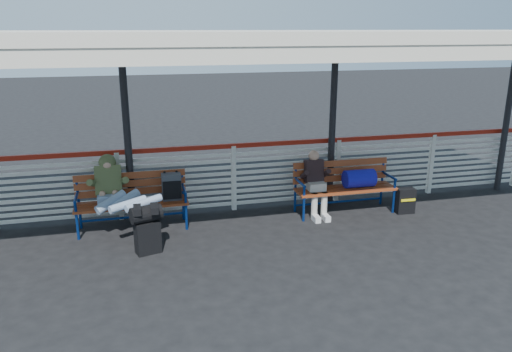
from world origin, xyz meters
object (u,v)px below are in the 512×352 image
object	(u,v)px
bench_left	(143,193)
bench_right	(351,180)
luggage_stack	(147,227)
traveler_man	(122,197)
companion_person	(316,183)
suitcase_side	(405,201)

from	to	relation	value
bench_left	bench_right	distance (m)	3.62
luggage_stack	traveler_man	world-z (taller)	traveler_man
luggage_stack	bench_right	world-z (taller)	bench_right
companion_person	luggage_stack	bearing A→B (deg)	-163.36
bench_right	bench_left	bearing A→B (deg)	177.77
bench_left	companion_person	bearing A→B (deg)	-2.97
bench_right	companion_person	distance (m)	0.66
suitcase_side	bench_left	bearing A→B (deg)	175.84
luggage_stack	traveler_man	size ratio (longest dim) A/B	0.45
companion_person	bench_left	bearing A→B (deg)	177.03
bench_left	luggage_stack	bearing A→B (deg)	-89.26
luggage_stack	bench_right	size ratio (longest dim) A/B	0.41
traveler_man	suitcase_side	xyz separation A→B (m)	(4.89, -0.10, -0.44)
traveler_man	companion_person	size ratio (longest dim) A/B	1.43
bench_right	traveler_man	size ratio (longest dim) A/B	1.10
traveler_man	companion_person	bearing A→B (deg)	3.37
companion_person	suitcase_side	distance (m)	1.67
bench_left	traveler_man	world-z (taller)	traveler_man
bench_left	traveler_man	bearing A→B (deg)	-133.70
bench_left	companion_person	world-z (taller)	companion_person
suitcase_side	luggage_stack	bearing A→B (deg)	-171.20
luggage_stack	bench_left	bearing A→B (deg)	74.16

